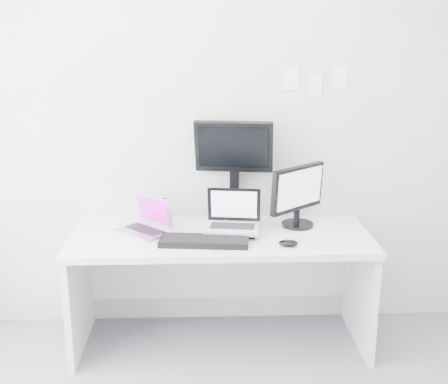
{
  "coord_description": "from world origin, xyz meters",
  "views": [
    {
      "loc": [
        -0.1,
        -2.01,
        1.91
      ],
      "look_at": [
        0.02,
        1.23,
        1.0
      ],
      "focal_mm": 46.27,
      "sensor_mm": 36.0,
      "label": 1
    }
  ],
  "objects": [
    {
      "name": "back_wall",
      "position": [
        0.0,
        1.6,
        1.35
      ],
      "size": [
        3.6,
        0.0,
        3.6
      ],
      "primitive_type": "plane",
      "rotation": [
        1.57,
        0.0,
        0.0
      ],
      "color": "silver",
      "rests_on": "ground"
    },
    {
      "name": "macbook",
      "position": [
        -0.47,
        1.29,
        0.85
      ],
      "size": [
        0.39,
        0.39,
        0.23
      ],
      "primitive_type": "cube",
      "rotation": [
        0.0,
        0.0,
        -0.77
      ],
      "color": "#ACACB0",
      "rests_on": "desk"
    },
    {
      "name": "samsung_monitor",
      "position": [
        0.49,
        1.39,
        0.93
      ],
      "size": [
        0.46,
        0.43,
        0.4
      ],
      "primitive_type": "cube",
      "rotation": [
        0.0,
        0.0,
        0.7
      ],
      "color": "black",
      "rests_on": "desk"
    },
    {
      "name": "wall_note_2",
      "position": [
        0.75,
        1.59,
        1.63
      ],
      "size": [
        0.1,
        0.0,
        0.14
      ],
      "primitive_type": "cube",
      "color": "white",
      "rests_on": "back_wall"
    },
    {
      "name": "rear_monitor",
      "position": [
        0.1,
        1.54,
        1.06
      ],
      "size": [
        0.51,
        0.25,
        0.67
      ],
      "primitive_type": "cube",
      "rotation": [
        0.0,
        0.0,
        -0.16
      ],
      "color": "black",
      "rests_on": "desk"
    },
    {
      "name": "wall_note_0",
      "position": [
        0.45,
        1.59,
        1.62
      ],
      "size": [
        0.1,
        0.0,
        0.14
      ],
      "primitive_type": "cube",
      "color": "white",
      "rests_on": "back_wall"
    },
    {
      "name": "desk",
      "position": [
        0.0,
        1.25,
        0.36
      ],
      "size": [
        1.8,
        0.7,
        0.73
      ],
      "primitive_type": "cube",
      "color": "silver",
      "rests_on": "ground"
    },
    {
      "name": "keyboard",
      "position": [
        -0.1,
        1.09,
        0.75
      ],
      "size": [
        0.52,
        0.23,
        0.03
      ],
      "primitive_type": "cube",
      "rotation": [
        0.0,
        0.0,
        -0.1
      ],
      "color": "black",
      "rests_on": "desk"
    },
    {
      "name": "mouse",
      "position": [
        0.38,
        1.04,
        0.75
      ],
      "size": [
        0.11,
        0.07,
        0.04
      ],
      "primitive_type": "ellipsoid",
      "rotation": [
        0.0,
        0.0,
        -0.03
      ],
      "color": "black",
      "rests_on": "desk"
    },
    {
      "name": "dell_laptop",
      "position": [
        0.07,
        1.26,
        0.86
      ],
      "size": [
        0.35,
        0.29,
        0.27
      ],
      "primitive_type": "cube",
      "rotation": [
        0.0,
        0.0,
        -0.14
      ],
      "color": "#AEB1B5",
      "rests_on": "desk"
    },
    {
      "name": "speaker",
      "position": [
        -0.37,
        1.45,
        0.81
      ],
      "size": [
        0.09,
        0.09,
        0.16
      ],
      "primitive_type": "cube",
      "rotation": [
        0.0,
        0.0,
        -0.1
      ],
      "color": "black",
      "rests_on": "desk"
    },
    {
      "name": "wall_note_1",
      "position": [
        0.6,
        1.59,
        1.58
      ],
      "size": [
        0.09,
        0.0,
        0.13
      ],
      "primitive_type": "cube",
      "color": "white",
      "rests_on": "back_wall"
    }
  ]
}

